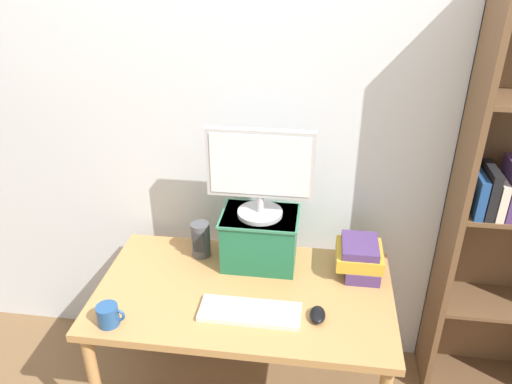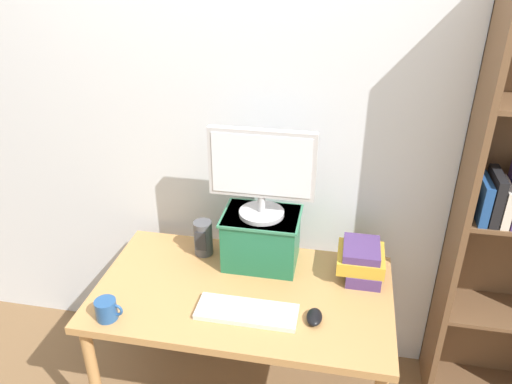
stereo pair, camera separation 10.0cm
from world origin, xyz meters
name	(u,v)px [view 1 (the left image)]	position (x,y,z in m)	size (l,w,h in m)	color
back_wall	(259,125)	(0.00, 0.49, 1.30)	(7.00, 0.08, 2.60)	silver
desk	(244,303)	(0.00, 0.00, 0.63)	(1.30, 0.74, 0.71)	#B7844C
riser_box	(260,237)	(0.04, 0.22, 0.84)	(0.36, 0.27, 0.26)	#1E6642
computer_monitor	(260,171)	(0.04, 0.22, 1.19)	(0.47, 0.21, 0.41)	#B7B7BA
keyboard	(250,312)	(0.05, -0.15, 0.72)	(0.42, 0.15, 0.02)	silver
computer_mouse	(318,315)	(0.33, -0.14, 0.73)	(0.06, 0.10, 0.04)	black
book_stack	(360,257)	(0.51, 0.20, 0.79)	(0.21, 0.22, 0.16)	#4C336B
coffee_mug	(108,315)	(-0.50, -0.28, 0.75)	(0.12, 0.09, 0.09)	#234C84
desk_speaker	(201,240)	(-0.25, 0.24, 0.80)	(0.09, 0.09, 0.18)	#4C4C51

